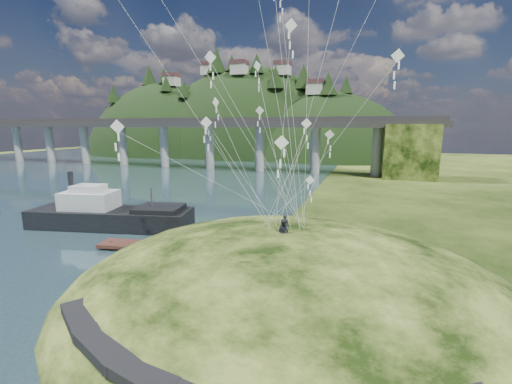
% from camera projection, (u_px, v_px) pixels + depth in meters
% --- Properties ---
extents(ground, '(320.00, 320.00, 0.00)m').
position_uv_depth(ground, '(182.00, 292.00, 26.43)').
color(ground, black).
rests_on(ground, ground).
extents(grass_hill, '(36.00, 32.00, 13.00)m').
position_uv_depth(grass_hill, '(289.00, 314.00, 26.06)').
color(grass_hill, black).
rests_on(grass_hill, ground).
extents(footpath, '(22.29, 5.84, 0.83)m').
position_uv_depth(footpath, '(215.00, 376.00, 14.63)').
color(footpath, black).
rests_on(footpath, ground).
extents(bridge, '(160.00, 11.00, 15.00)m').
position_uv_depth(bridge, '(227.00, 136.00, 98.07)').
color(bridge, '#2D2B2B').
rests_on(bridge, ground).
extents(far_ridge, '(153.00, 70.00, 94.50)m').
position_uv_depth(far_ridge, '(238.00, 171.00, 155.17)').
color(far_ridge, black).
rests_on(far_ridge, ground).
extents(work_barge, '(20.68, 9.33, 7.00)m').
position_uv_depth(work_barge, '(108.00, 214.00, 42.97)').
color(work_barge, black).
rests_on(work_barge, ground).
extents(wooden_dock, '(14.63, 4.82, 1.03)m').
position_uv_depth(wooden_dock, '(167.00, 247.00, 34.99)').
color(wooden_dock, '#3E1F19').
rests_on(wooden_dock, ground).
extents(kite_flyers, '(1.21, 2.46, 1.85)m').
position_uv_depth(kite_flyers, '(284.00, 218.00, 25.26)').
color(kite_flyers, '#23232F').
rests_on(kite_flyers, ground).
extents(kite_swarm, '(18.12, 17.40, 20.65)m').
position_uv_depth(kite_swarm, '(266.00, 49.00, 23.99)').
color(kite_swarm, white).
rests_on(kite_swarm, ground).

